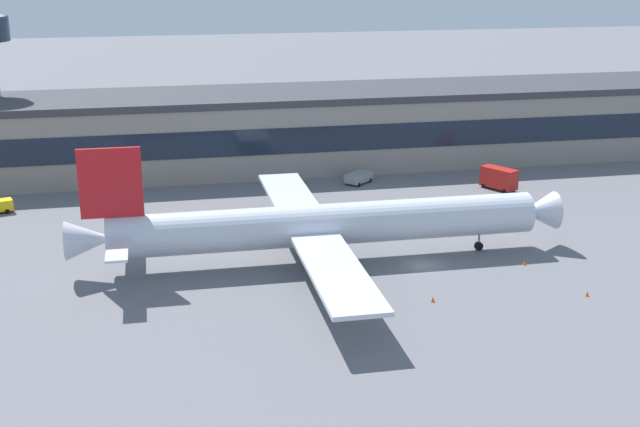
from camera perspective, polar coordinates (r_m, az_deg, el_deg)
The scene contains 9 objects.
ground_plane at distance 105.04m, azimuth 6.99°, elevation -3.48°, with size 600.00×600.00×0.00m, color slate.
terminal_building at distance 152.47m, azimuth 0.72°, elevation 5.89°, with size 174.64×20.38×13.43m.
airliner at distance 103.87m, azimuth -0.05°, elevation -0.79°, with size 61.57×52.92×15.65m.
pushback_tractor at distance 140.43m, azimuth 2.65°, elevation 2.47°, with size 5.32×5.13×1.75m.
stair_truck at distance 139.53m, azimuth 11.96°, elevation 2.40°, with size 5.04×6.40×3.55m.
traffic_cone_0 at distance 99.74m, azimuth 17.61°, elevation -5.19°, with size 0.47×0.47×0.59m, color #F2590C.
traffic_cone_1 at distance 94.49m, azimuth 7.63°, elevation -5.77°, with size 0.47×0.47×0.59m, color #F2590C.
traffic_cone_2 at distance 95.51m, azimuth 1.29°, elevation -5.34°, with size 0.48×0.48×0.60m, color #F2590C.
traffic_cone_3 at distance 107.29m, azimuth 13.66°, elevation -3.24°, with size 0.49×0.49×0.61m, color #F2590C.
Camera 1 is at (-32.38, -92.70, 37.30)m, focal length 47.35 mm.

